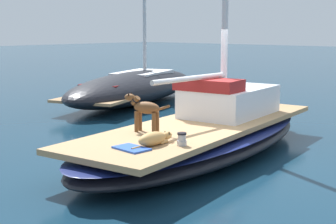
% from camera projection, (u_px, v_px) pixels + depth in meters
% --- Properties ---
extents(ground_plane, '(120.00, 120.00, 0.00)m').
position_uv_depth(ground_plane, '(201.00, 155.00, 9.99)').
color(ground_plane, '#143347').
extents(sailboat_main, '(3.39, 7.49, 0.66)m').
position_uv_depth(sailboat_main, '(201.00, 139.00, 9.94)').
color(sailboat_main, black).
rests_on(sailboat_main, ground).
extents(cabin_house, '(1.66, 2.38, 0.84)m').
position_uv_depth(cabin_house, '(228.00, 99.00, 10.74)').
color(cabin_house, silver).
rests_on(cabin_house, sailboat_main).
extents(dog_tan, '(0.28, 0.95, 0.22)m').
position_uv_depth(dog_tan, '(154.00, 139.00, 8.01)').
color(dog_tan, tan).
rests_on(dog_tan, sailboat_main).
extents(dog_brown, '(0.93, 0.34, 0.70)m').
position_uv_depth(dog_brown, '(144.00, 109.00, 8.99)').
color(dog_brown, brown).
rests_on(dog_brown, sailboat_main).
extents(deck_winch, '(0.16, 0.16, 0.21)m').
position_uv_depth(deck_winch, '(182.00, 139.00, 7.99)').
color(deck_winch, '#B7B7BC').
rests_on(deck_winch, sailboat_main).
extents(deck_towel, '(0.58, 0.40, 0.03)m').
position_uv_depth(deck_towel, '(132.00, 148.00, 7.74)').
color(deck_towel, blue).
rests_on(deck_towel, sailboat_main).
extents(moored_boat_port_side, '(5.04, 8.37, 6.62)m').
position_uv_depth(moored_boat_port_side, '(135.00, 86.00, 17.11)').
color(moored_boat_port_side, black).
rests_on(moored_boat_port_side, ground).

